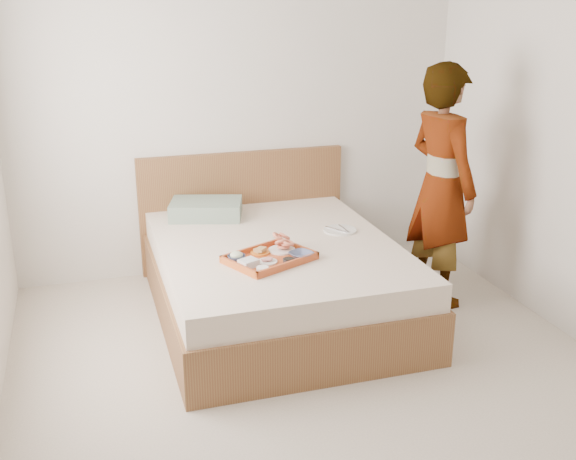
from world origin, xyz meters
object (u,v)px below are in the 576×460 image
(tray, at_px, (270,257))
(person, at_px, (441,186))
(bed, at_px, (277,279))
(dinner_plate, at_px, (340,230))

(tray, relative_size, person, 0.30)
(tray, xyz_separation_m, person, (1.31, 0.22, 0.30))
(tray, bearing_deg, bed, 41.28)
(bed, xyz_separation_m, person, (1.18, -0.08, 0.59))
(bed, height_order, dinner_plate, dinner_plate)
(person, bearing_deg, bed, 75.93)
(bed, height_order, tray, tray)
(bed, bearing_deg, dinner_plate, 11.94)
(tray, relative_size, dinner_plate, 2.16)
(person, bearing_deg, tray, 89.47)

